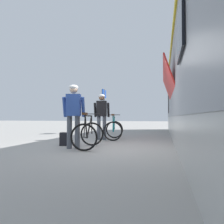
% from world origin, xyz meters
% --- Properties ---
extents(ground_plane, '(80.00, 80.00, 0.00)m').
position_xyz_m(ground_plane, '(0.00, 0.00, 0.00)').
color(ground_plane, '#A09E99').
extents(train_car, '(3.31, 16.85, 3.88)m').
position_xyz_m(train_car, '(3.17, 1.38, 1.97)').
color(train_car, gray).
rests_on(train_car, ground).
extents(cyclist_near_in_dark, '(0.64, 0.37, 1.76)m').
position_xyz_m(cyclist_near_in_dark, '(-0.95, 2.13, 1.05)').
color(cyclist_near_in_dark, '#4C515B').
rests_on(cyclist_near_in_dark, ground).
extents(cyclist_far_in_blue, '(0.65, 0.39, 1.76)m').
position_xyz_m(cyclist_far_in_blue, '(-1.03, -0.24, 1.05)').
color(cyclist_far_in_blue, '#4C515B').
rests_on(cyclist_far_in_blue, ground).
extents(bicycle_near_teal, '(0.89, 1.18, 0.99)m').
position_xyz_m(bicycle_near_teal, '(-0.52, 2.32, 0.40)').
color(bicycle_near_teal, black).
rests_on(bicycle_near_teal, ground).
extents(bicycle_far_black, '(0.86, 1.16, 0.99)m').
position_xyz_m(bicycle_far_black, '(-0.67, -0.06, 0.40)').
color(bicycle_far_black, black).
rests_on(bicycle_far_black, ground).
extents(backpack_on_platform, '(0.29, 0.19, 0.40)m').
position_xyz_m(backpack_on_platform, '(-1.54, 0.26, 0.20)').
color(backpack_on_platform, black).
rests_on(backpack_on_platform, ground).
extents(platform_sign_post, '(0.08, 0.70, 2.40)m').
position_xyz_m(platform_sign_post, '(-1.77, 5.23, 1.62)').
color(platform_sign_post, '#595B60').
rests_on(platform_sign_post, ground).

